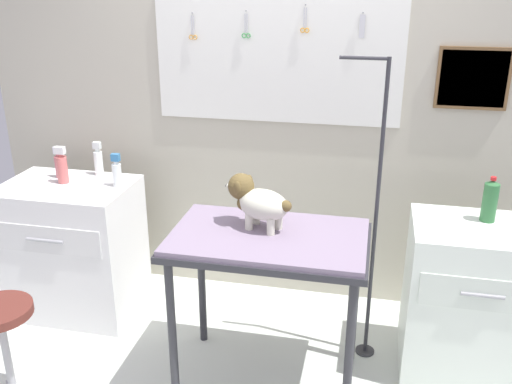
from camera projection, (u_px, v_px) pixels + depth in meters
rear_wall_panel at (285, 128)px, 3.62m from camera, size 4.00×0.09×2.30m
grooming_table at (268, 251)px, 2.86m from camera, size 1.01×0.62×0.87m
grooming_arm at (373, 228)px, 3.05m from camera, size 0.30×0.11×1.72m
dog at (257, 201)px, 2.86m from camera, size 0.37×0.25×0.28m
counter_left at (74, 248)px, 3.65m from camera, size 0.80×0.58×0.87m
cabinet_right at (470, 300)px, 3.06m from camera, size 0.68×0.54×0.88m
stool at (1, 327)px, 2.76m from camera, size 0.32×0.32×0.59m
detangler_spray at (59, 164)px, 3.59m from camera, size 0.05×0.05×0.20m
shampoo_bottle at (62, 167)px, 3.49m from camera, size 0.07×0.07×0.23m
pump_bottle_white at (117, 172)px, 3.44m from camera, size 0.06×0.06×0.21m
spray_bottle_short at (98, 161)px, 3.63m from camera, size 0.05×0.05×0.22m
soda_bottle at (490, 201)px, 2.93m from camera, size 0.08×0.08×0.25m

